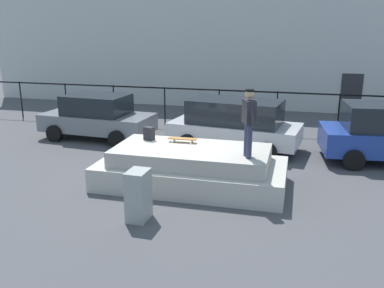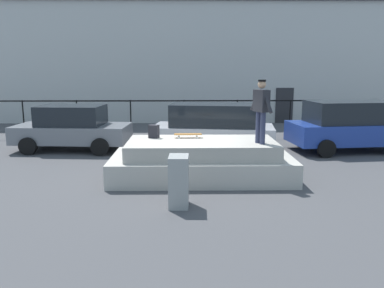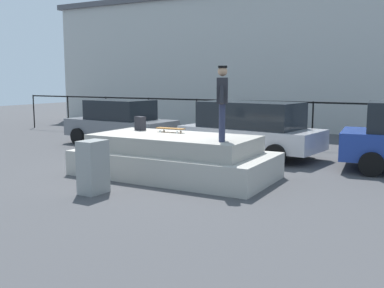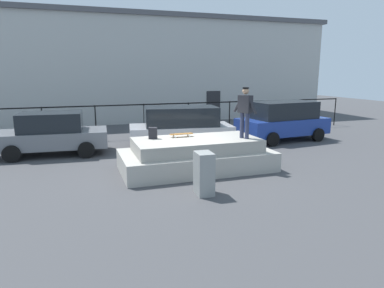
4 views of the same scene
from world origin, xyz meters
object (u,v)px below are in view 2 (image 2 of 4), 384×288
(backpack, at_px, (154,131))
(car_silver_hatchback_mid, at_px, (213,126))
(utility_box, at_px, (179,181))
(skateboarder, at_px, (261,107))
(skateboard, at_px, (188,134))
(car_grey_sedan_near, at_px, (72,128))
(car_blue_hatchback_far, at_px, (349,125))

(backpack, height_order, car_silver_hatchback_mid, car_silver_hatchback_mid)
(backpack, distance_m, utility_box, 3.04)
(skateboarder, xyz_separation_m, backpack, (-2.96, 0.92, -0.81))
(skateboarder, bearing_deg, utility_box, -138.50)
(skateboarder, bearing_deg, skateboard, 155.14)
(skateboard, xyz_separation_m, car_silver_hatchback_mid, (0.99, 3.31, -0.23))
(car_silver_hatchback_mid, bearing_deg, car_grey_sedan_near, 178.56)
(car_silver_hatchback_mid, relative_size, car_blue_hatchback_far, 1.05)
(car_silver_hatchback_mid, xyz_separation_m, car_blue_hatchback_far, (5.11, -0.21, 0.05))
(skateboarder, distance_m, skateboard, 2.34)
(car_grey_sedan_near, bearing_deg, utility_box, -56.56)
(skateboarder, height_order, skateboard, skateboarder)
(car_grey_sedan_near, bearing_deg, skateboarder, -34.45)
(car_blue_hatchback_far, relative_size, utility_box, 3.87)
(skateboarder, relative_size, skateboard, 2.11)
(car_grey_sedan_near, height_order, car_silver_hatchback_mid, car_silver_hatchback_mid)
(utility_box, bearing_deg, skateboarder, 43.40)
(skateboard, xyz_separation_m, backpack, (-1.00, 0.01, 0.09))
(skateboard, xyz_separation_m, car_blue_hatchback_far, (6.10, 3.10, -0.18))
(car_blue_hatchback_far, bearing_deg, skateboarder, -135.96)
(skateboarder, xyz_separation_m, utility_box, (-2.19, -1.94, -1.49))
(skateboard, height_order, backpack, backpack)
(skateboarder, distance_m, backpack, 3.20)
(car_silver_hatchback_mid, distance_m, utility_box, 6.28)
(skateboard, distance_m, utility_box, 2.91)
(skateboard, bearing_deg, utility_box, -94.67)
(backpack, bearing_deg, utility_box, -55.79)
(skateboard, xyz_separation_m, utility_box, (-0.23, -2.84, -0.59))
(backpack, distance_m, car_blue_hatchback_far, 7.74)
(car_grey_sedan_near, bearing_deg, car_silver_hatchback_mid, -1.44)
(skateboarder, xyz_separation_m, car_grey_sedan_near, (-6.34, 4.35, -1.21))
(skateboarder, relative_size, utility_box, 1.47)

